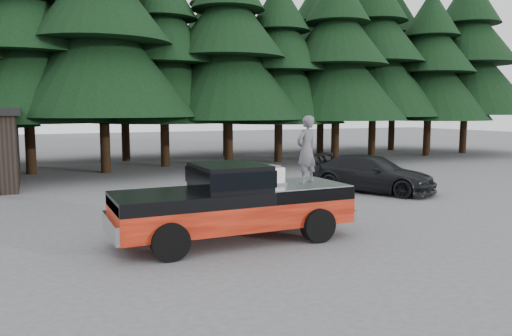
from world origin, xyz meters
name	(u,v)px	position (x,y,z in m)	size (l,w,h in m)	color
ground	(225,234)	(0.00, 0.00, 0.00)	(120.00, 120.00, 0.00)	#515154
pickup_truck	(233,214)	(-0.05, -0.73, 0.67)	(6.00, 2.04, 1.33)	red
truck_cab	(229,176)	(-0.15, -0.73, 1.62)	(1.66, 1.90, 0.59)	black
air_compressor	(269,177)	(0.96, -0.68, 1.54)	(0.62, 0.51, 0.43)	white
man_on_bed	(306,150)	(1.94, -0.86, 2.21)	(0.64, 0.42, 1.75)	#55545B
parked_car	(372,174)	(7.73, 3.91, 0.72)	(2.01, 4.95, 1.44)	black
treeline	(121,29)	(0.42, 17.20, 7.72)	(60.15, 16.05, 17.50)	black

